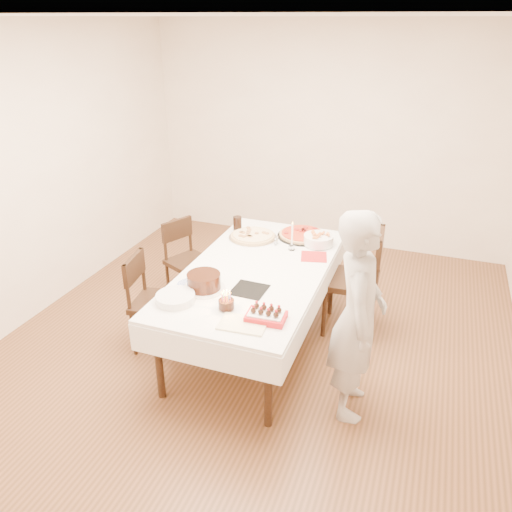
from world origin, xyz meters
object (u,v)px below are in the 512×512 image
(taper_candle, at_px, (292,236))
(layer_cake, at_px, (204,282))
(chair_right_savory, at_px, (352,281))
(pizza_white, at_px, (253,236))
(chair_left_savory, at_px, (190,262))
(chair_left_dessert, at_px, (158,303))
(person, at_px, (358,317))
(dining_table, at_px, (256,306))
(pizza_pepperoni, at_px, (302,235))
(pasta_bowl, at_px, (319,240))
(strawberry_box, at_px, (266,316))
(birthday_cake, at_px, (226,300))
(cola_glass, at_px, (237,224))

(taper_candle, relative_size, layer_cake, 0.84)
(chair_right_savory, bearing_deg, pizza_white, 171.41)
(chair_left_savory, relative_size, pizza_white, 1.80)
(chair_left_dessert, xyz_separation_m, person, (1.74, -0.19, 0.35))
(dining_table, distance_m, pizza_pepperoni, 0.92)
(chair_left_savory, bearing_deg, pizza_white, -146.15)
(pasta_bowl, bearing_deg, taper_candle, -136.63)
(strawberry_box, bearing_deg, taper_candle, 97.86)
(chair_left_savory, xyz_separation_m, layer_cake, (0.65, -0.97, 0.39))
(chair_left_dessert, height_order, layer_cake, same)
(chair_right_savory, xyz_separation_m, pizza_white, (-1.00, 0.09, 0.26))
(chair_left_dessert, xyz_separation_m, birthday_cake, (0.81, -0.35, 0.39))
(layer_cake, bearing_deg, chair_left_savory, 123.62)
(chair_right_savory, distance_m, layer_cake, 1.45)
(taper_candle, bearing_deg, strawberry_box, -82.14)
(pizza_white, relative_size, taper_candle, 1.66)
(chair_right_savory, relative_size, birthday_cake, 7.79)
(dining_table, relative_size, layer_cake, 6.33)
(chair_left_dessert, distance_m, person, 1.79)
(person, height_order, taper_candle, person)
(chair_left_savory, distance_m, birthday_cake, 1.56)
(chair_left_dessert, xyz_separation_m, cola_glass, (0.33, 1.05, 0.39))
(chair_left_savory, xyz_separation_m, strawberry_box, (1.25, -1.22, 0.36))
(chair_left_savory, bearing_deg, dining_table, 175.86)
(pizza_white, bearing_deg, cola_glass, 153.33)
(dining_table, xyz_separation_m, chair_left_dessert, (-0.79, -0.34, 0.07))
(layer_cake, bearing_deg, chair_right_savory, 44.51)
(dining_table, distance_m, chair_left_dessert, 0.86)
(chair_right_savory, distance_m, chair_left_dessert, 1.76)
(chair_left_savory, bearing_deg, birthday_cake, 152.83)
(pizza_white, bearing_deg, taper_candle, -16.75)
(birthday_cake, bearing_deg, taper_candle, 82.41)
(chair_left_dessert, height_order, person, person)
(chair_right_savory, relative_size, strawberry_box, 3.65)
(dining_table, distance_m, cola_glass, 0.96)
(dining_table, distance_m, taper_candle, 0.72)
(pizza_white, distance_m, taper_candle, 0.47)
(person, height_order, pizza_pepperoni, person)
(layer_cake, bearing_deg, birthday_cake, -37.45)
(pasta_bowl, xyz_separation_m, cola_glass, (-0.84, 0.04, 0.03))
(pasta_bowl, relative_size, layer_cake, 0.83)
(chair_left_dessert, bearing_deg, layer_cake, 156.86)
(strawberry_box, bearing_deg, person, 17.25)
(birthday_cake, bearing_deg, cola_glass, 108.95)
(pasta_bowl, distance_m, taper_candle, 0.29)
(person, relative_size, layer_cake, 4.71)
(layer_cake, bearing_deg, person, -2.86)
(cola_glass, bearing_deg, dining_table, -57.12)
(pizza_pepperoni, bearing_deg, taper_candle, -91.26)
(dining_table, distance_m, strawberry_box, 0.90)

